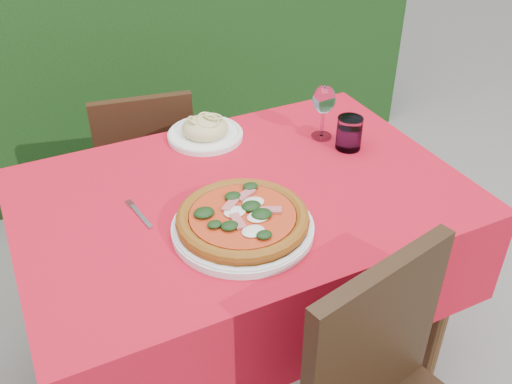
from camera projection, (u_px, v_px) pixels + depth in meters
name	position (u px, v px, depth m)	size (l,w,h in m)	color
ground	(245.00, 361.00, 2.06)	(60.00, 60.00, 0.00)	slate
dining_table	(243.00, 232.00, 1.72)	(1.26, 0.86, 0.75)	#4D3118
chair_far	(147.00, 168.00, 2.26)	(0.42, 0.42, 0.81)	black
pizza_plate	(243.00, 221.00, 1.46)	(0.41, 0.41, 0.07)	white
pasta_plate	(205.00, 131.00, 1.87)	(0.25, 0.25, 0.07)	white
water_glass	(349.00, 135.00, 1.80)	(0.08, 0.08, 0.11)	silver
wine_glass	(324.00, 102.00, 1.82)	(0.08, 0.08, 0.18)	white
fork	(141.00, 216.00, 1.53)	(0.02, 0.16, 0.00)	#B0B0B7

